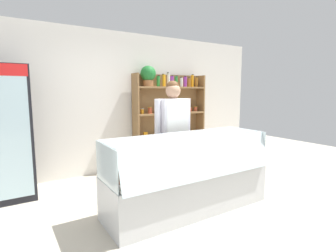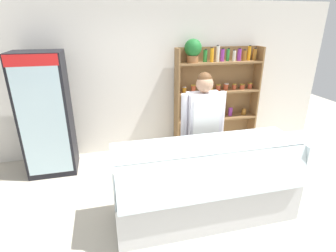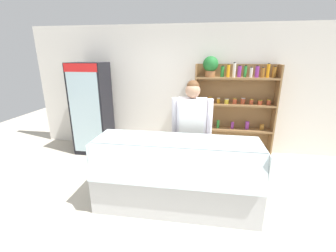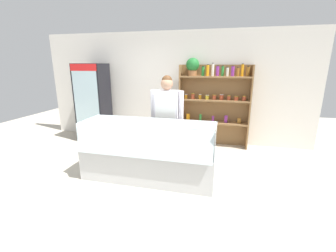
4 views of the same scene
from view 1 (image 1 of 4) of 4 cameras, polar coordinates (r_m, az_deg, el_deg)
ground_plane at (r=3.62m, az=3.21°, el=-18.21°), size 12.00×12.00×0.00m
back_wall at (r=5.25m, az=-11.03°, el=5.02°), size 6.80×0.10×2.70m
drinks_fridge at (r=4.40m, az=-32.25°, el=-1.44°), size 0.73×0.60×1.95m
shelving_unit at (r=5.51m, az=-0.40°, el=3.74°), size 1.64×0.30×2.07m
deli_display_case at (r=3.58m, az=4.33°, el=-13.07°), size 2.24×0.78×1.01m
shop_clerk at (r=4.00m, az=1.13°, el=-0.17°), size 0.63×0.25×1.73m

